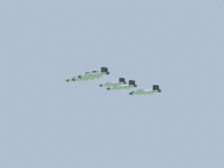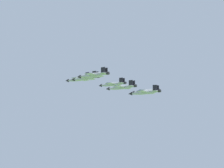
{
  "view_description": "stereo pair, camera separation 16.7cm",
  "coord_description": "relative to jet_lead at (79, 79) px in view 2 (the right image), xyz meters",
  "views": [
    {
      "loc": [
        -261.8,
        41.53,
        120.08
      ],
      "look_at": [
        -43.09,
        -3.8,
        156.07
      ],
      "focal_mm": 79.63,
      "sensor_mm": 36.0,
      "label": 1
    },
    {
      "loc": [
        -261.83,
        41.36,
        120.08
      ],
      "look_at": [
        -43.09,
        -3.8,
        156.07
      ],
      "focal_mm": 79.63,
      "sensor_mm": 36.0,
      "label": 2
    }
  ],
  "objects": [
    {
      "name": "jet_lead",
      "position": [
        0.0,
        0.0,
        0.0
      ],
      "size": [
        13.7,
        12.96,
        3.51
      ],
      "rotation": [
        0.0,
        0.0,
        0.74
      ],
      "color": "#9EA3A8"
    },
    {
      "name": "jet_left_wingman",
      "position": [
        -16.08,
        -0.74,
        -2.21
      ],
      "size": [
        13.13,
        12.58,
        3.38
      ],
      "rotation": [
        0.0,
        0.0,
        0.75
      ],
      "color": "#9EA3A8"
    },
    {
      "name": "jet_right_wingman",
      "position": [
        -1.87,
        -15.99,
        -2.25
      ],
      "size": [
        13.23,
        12.64,
        3.4
      ],
      "rotation": [
        0.0,
        0.0,
        0.75
      ],
      "color": "#9EA3A8"
    },
    {
      "name": "jet_left_outer",
      "position": [
        -32.16,
        -1.47,
        -3.61
      ],
      "size": [
        13.43,
        13.14,
        3.49
      ],
      "rotation": [
        0.0,
        0.0,
        0.77
      ],
      "color": "#9EA3A8"
    },
    {
      "name": "jet_right_outer",
      "position": [
        -3.73,
        -31.98,
        -5.44
      ],
      "size": [
        13.01,
        12.62,
        3.37
      ],
      "rotation": [
        0.0,
        0.0,
        0.76
      ],
      "color": "#9EA3A8"
    },
    {
      "name": "jet_slot_rear",
      "position": [
        -17.94,
        -16.72,
        -6.17
      ],
      "size": [
        13.82,
        12.96,
        3.52
      ],
      "rotation": [
        0.0,
        0.0,
        0.74
      ],
      "color": "#9EA3A8"
    },
    {
      "name": "jet_trailing",
      "position": [
        -26.92,
        -25.09,
        -9.47
      ],
      "size": [
        13.51,
        12.88,
        3.47
      ],
      "rotation": [
        0.0,
        0.0,
        0.75
      ],
      "color": "#9EA3A8"
    }
  ]
}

